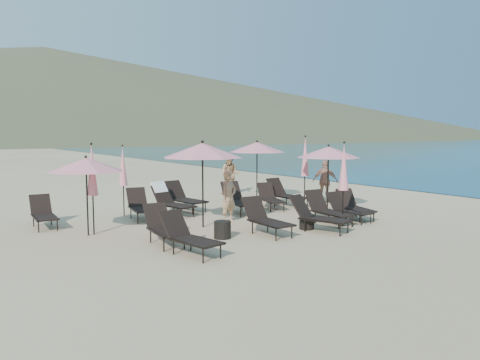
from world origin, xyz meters
TOP-DOWN VIEW (x-y plane):
  - ground at (0.00, 0.00)m, footprint 800.00×800.00m
  - volcanic_headland at (71.37, 302.62)m, footprint 690.00×690.00m
  - lounger_0 at (-4.05, -0.54)m, footprint 0.91×1.70m
  - lounger_1 at (-4.08, 0.72)m, footprint 0.80×1.67m
  - lounger_2 at (-1.35, 0.12)m, footprint 0.67×1.67m
  - lounger_3 at (0.07, -0.39)m, footprint 1.15×1.79m
  - lounger_4 at (1.89, 0.18)m, footprint 0.66×1.52m
  - lounger_5 at (2.40, 0.35)m, footprint 1.00×1.65m
  - lounger_6 at (-6.04, 4.56)m, footprint 0.68×1.58m
  - lounger_7 at (-3.22, 4.18)m, footprint 0.89×1.71m
  - lounger_8 at (-2.13, 4.27)m, footprint 0.96×1.81m
  - lounger_9 at (-0.05, 3.33)m, footprint 0.99×1.86m
  - lounger_10 at (1.39, 3.37)m, footprint 1.05×1.65m
  - lounger_11 at (2.28, 3.53)m, footprint 0.78×1.77m
  - lounger_12 at (-1.33, 4.78)m, footprint 0.92×1.83m
  - lounger_13 at (1.10, 0.24)m, footprint 0.76×1.71m
  - umbrella_open_0 at (-5.32, 2.71)m, footprint 1.99×1.99m
  - umbrella_open_1 at (-2.25, 1.93)m, footprint 2.33×2.33m
  - umbrella_open_2 at (2.74, 1.86)m, footprint 2.16×2.16m
  - umbrella_open_3 at (2.29, 5.37)m, footprint 2.25×2.25m
  - umbrella_closed_0 at (1.16, -0.31)m, footprint 0.29×0.29m
  - umbrella_closed_1 at (2.81, 3.11)m, footprint 0.31×0.31m
  - umbrella_closed_2 at (-5.16, 2.74)m, footprint 0.29×0.29m
  - umbrella_closed_3 at (-3.46, 4.99)m, footprint 0.27×0.27m
  - side_table_0 at (-2.57, 0.39)m, footprint 0.45×0.45m
  - side_table_1 at (0.02, -0.01)m, footprint 0.43×0.43m
  - beachgoer_a at (-1.23, 2.11)m, footprint 0.63×0.47m
  - beachgoer_b at (2.30, 7.33)m, footprint 1.08×1.12m
  - beachgoer_c at (4.14, 3.38)m, footprint 0.89×1.03m

SIDE VIEW (x-z plane):
  - ground at x=0.00m, z-range 0.00..0.00m
  - side_table_1 at x=0.02m, z-range 0.00..0.42m
  - side_table_0 at x=-2.57m, z-range 0.00..0.45m
  - lounger_4 at x=1.89m, z-range -0.03..0.83m
  - lounger_10 at x=1.39m, z-range -0.03..0.86m
  - lounger_5 at x=2.40m, z-range -0.03..0.86m
  - lounger_6 at x=-6.04m, z-range -0.03..0.86m
  - lounger_1 at x=-4.08m, z-range -0.03..0.90m
  - lounger_0 at x=-4.05m, z-range -0.03..0.90m
  - lounger_7 at x=-3.22m, z-range -0.03..0.90m
  - lounger_2 at x=-1.35m, z-range -0.03..0.92m
  - lounger_13 at x=1.10m, z-range -0.03..0.93m
  - lounger_3 at x=0.07m, z-range -0.03..0.93m
  - lounger_11 at x=2.28m, z-range -0.03..0.96m
  - lounger_12 at x=-1.33m, z-range -0.03..0.97m
  - lounger_9 at x=-0.05m, z-range -0.03..0.98m
  - lounger_8 at x=-2.13m, z-range -0.02..1.05m
  - beachgoer_a at x=-1.23m, z-range 0.00..1.56m
  - beachgoer_c at x=4.14m, z-range 0.00..1.66m
  - beachgoer_b at x=2.30m, z-range 0.00..1.81m
  - umbrella_closed_3 at x=-3.46m, z-range 0.46..2.80m
  - umbrella_closed_2 at x=-5.16m, z-range 0.48..2.95m
  - umbrella_closed_0 at x=1.16m, z-range 0.49..2.97m
  - umbrella_closed_1 at x=2.81m, z-range 0.51..3.14m
  - umbrella_open_0 at x=-5.32m, z-range 0.82..2.96m
  - umbrella_open_2 at x=2.74m, z-range 0.89..3.21m
  - umbrella_open_3 at x=2.29m, z-range 0.93..3.35m
  - umbrella_open_1 at x=-2.25m, z-range 0.96..3.48m
  - volcanic_headland at x=71.37m, z-range -1.01..53.99m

